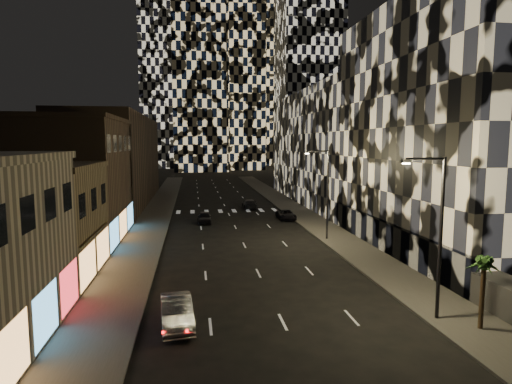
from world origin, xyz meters
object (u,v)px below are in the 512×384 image
object	(u,v)px
streetlight_far	(325,188)
car_dark_rightlane	(286,215)
car_silver_parked	(177,312)
car_dark_midlane	(205,217)
car_dark_oncoming	(250,204)
palm_tree	(484,269)
streetlight_near	(437,226)

from	to	relation	value
streetlight_far	car_dark_rightlane	xyz separation A→B (m)	(-1.35, 12.07, -4.73)
streetlight_far	car_silver_parked	distance (m)	23.84
streetlight_far	car_dark_midlane	xyz separation A→B (m)	(-11.85, 11.15, -4.66)
streetlight_far	car_dark_oncoming	bearing A→B (deg)	102.59
car_dark_midlane	palm_tree	distance (m)	35.58
streetlight_near	palm_tree	xyz separation A→B (m)	(1.76, -1.61, -1.98)
streetlight_far	car_dark_rightlane	world-z (taller)	streetlight_far
car_dark_oncoming	car_silver_parked	bearing A→B (deg)	78.47
car_silver_parked	car_dark_midlane	size ratio (longest dim) A/B	1.15
car_dark_rightlane	palm_tree	distance (m)	33.94
streetlight_near	palm_tree	bearing A→B (deg)	-42.46
streetlight_far	car_dark_rightlane	bearing A→B (deg)	96.40
streetlight_near	car_dark_midlane	size ratio (longest dim) A/B	2.21
car_dark_midlane	car_silver_parked	bearing A→B (deg)	-92.77
car_dark_midlane	car_dark_oncoming	world-z (taller)	car_dark_oncoming
car_silver_parked	palm_tree	bearing A→B (deg)	-16.25
streetlight_far	car_dark_midlane	world-z (taller)	streetlight_far
car_dark_midlane	streetlight_near	bearing A→B (deg)	-67.52
streetlight_near	palm_tree	world-z (taller)	streetlight_near
streetlight_far	car_dark_rightlane	distance (m)	13.04
palm_tree	car_dark_midlane	bearing A→B (deg)	112.57
streetlight_near	palm_tree	size ratio (longest dim) A/B	2.30
car_dark_midlane	palm_tree	size ratio (longest dim) A/B	1.04
palm_tree	streetlight_near	bearing A→B (deg)	137.54
car_dark_midlane	car_dark_rightlane	xyz separation A→B (m)	(10.50, 0.93, -0.07)
car_silver_parked	car_dark_oncoming	bearing A→B (deg)	71.40
streetlight_near	car_dark_oncoming	size ratio (longest dim) A/B	1.88
streetlight_far	streetlight_near	bearing A→B (deg)	-90.00
streetlight_near	car_dark_rightlane	bearing A→B (deg)	92.42
streetlight_far	car_dark_oncoming	distance (m)	22.76
car_silver_parked	car_dark_oncoming	world-z (taller)	car_silver_parked
streetlight_far	car_dark_midlane	bearing A→B (deg)	136.76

